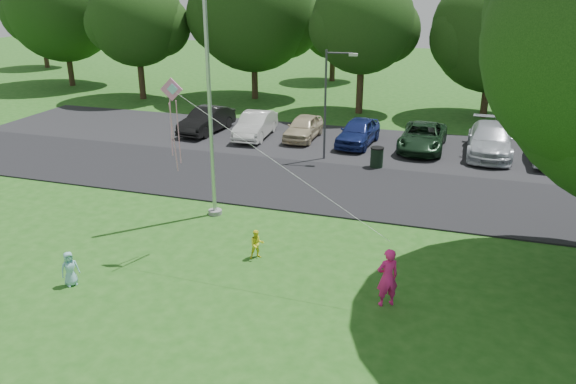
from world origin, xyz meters
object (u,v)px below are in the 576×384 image
(kite, at_px, (177,106))
(street_lamp, at_px, (330,96))
(flagpole, at_px, (210,102))
(trash_can, at_px, (377,158))
(child_yellow, at_px, (257,244))
(woman, at_px, (387,277))
(child_blue, at_px, (70,269))

(kite, bearing_deg, street_lamp, 70.41)
(flagpole, relative_size, trash_can, 10.21)
(street_lamp, relative_size, child_yellow, 5.48)
(woman, distance_m, kite, 7.65)
(child_blue, bearing_deg, child_yellow, -20.20)
(flagpole, distance_m, street_lamp, 8.10)
(woman, bearing_deg, street_lamp, -101.61)
(trash_can, xyz_separation_m, woman, (2.10, -11.36, 0.33))
(woman, height_order, kite, kite)
(street_lamp, bearing_deg, child_blue, -113.94)
(child_yellow, xyz_separation_m, child_blue, (-4.44, -3.13, 0.04))
(flagpole, distance_m, woman, 8.76)
(trash_can, xyz_separation_m, child_yellow, (-2.11, -9.90, -0.02))
(kite, bearing_deg, trash_can, 57.63)
(woman, distance_m, child_blue, 8.81)
(child_blue, bearing_deg, street_lamp, 17.61)
(flagpole, height_order, child_yellow, flagpole)
(woman, bearing_deg, kite, -42.68)
(trash_can, bearing_deg, woman, -79.52)
(trash_can, distance_m, child_blue, 14.57)
(street_lamp, bearing_deg, child_yellow, -95.34)
(woman, height_order, child_blue, woman)
(flagpole, height_order, kite, flagpole)
(trash_can, distance_m, kite, 11.85)
(kite, bearing_deg, flagpole, 88.60)
(trash_can, bearing_deg, street_lamp, 167.32)
(child_blue, distance_m, kite, 5.50)
(trash_can, relative_size, woman, 0.59)
(trash_can, bearing_deg, flagpole, -123.95)
(trash_can, height_order, kite, kite)
(street_lamp, bearing_deg, kite, -107.47)
(street_lamp, relative_size, kite, 0.74)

